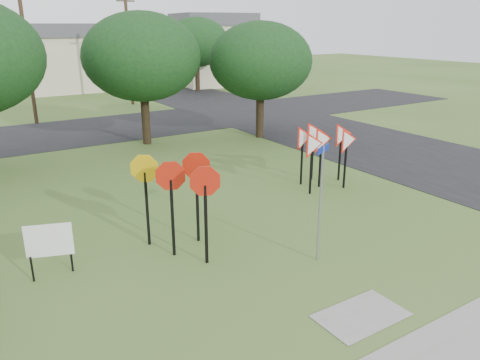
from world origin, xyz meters
The scene contains 15 objects.
ground centered at (0.00, 0.00, 0.00)m, with size 140.00×140.00×0.00m, color #3A5A21.
street_right centered at (12.00, 10.00, 0.01)m, with size 8.00×50.00×0.02m, color black.
street_far centered at (0.00, 20.00, 0.01)m, with size 60.00×8.00×0.02m, color black.
curb_pad centered at (0.00, -2.40, 0.01)m, with size 2.00×1.20×0.02m, color gray.
street_name_sign centered at (0.93, 0.10, 1.83)m, with size 0.61×0.29×3.20m.
stop_sign_cluster centered at (-1.94, 2.60, 2.01)m, with size 2.04×2.35×2.74m.
yield_sign_cluster centered at (5.24, 4.76, 1.80)m, with size 3.15×1.77×2.46m.
info_board centered at (-5.34, 3.07, 0.95)m, with size 1.09×0.41×1.43m.
far_pole_a centered at (-2.00, 24.00, 4.60)m, with size 1.40×0.24×9.00m.
far_pole_b centered at (6.00, 28.00, 4.35)m, with size 1.40×0.24×8.50m.
house_mid centered at (4.00, 40.00, 3.15)m, with size 8.40×8.40×6.20m.
house_right centered at (18.00, 36.00, 3.65)m, with size 8.30×8.30×7.20m.
tree_near_mid centered at (2.00, 15.00, 4.54)m, with size 6.00×6.00×6.80m.
tree_near_right centered at (8.00, 13.00, 4.22)m, with size 5.60×5.60×6.33m.
tree_far_right centered at (14.00, 32.00, 4.54)m, with size 6.00×6.00×6.80m.
Camera 1 is at (-7.02, -8.40, 6.11)m, focal length 35.00 mm.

